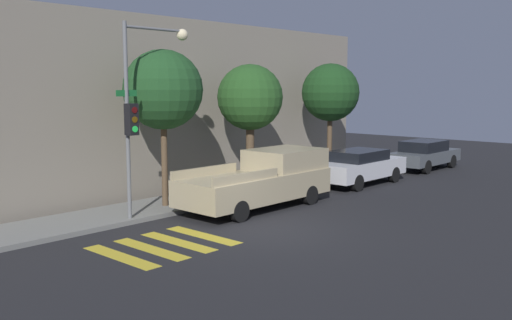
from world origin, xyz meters
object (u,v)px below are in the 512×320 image
object	(u,v)px
sedan_near_corner	(359,166)
tree_far_end	(330,93)
traffic_light_pole	(142,97)
tree_near_corner	(163,90)
tree_midblock	(250,98)
pickup_truck	(263,179)
sedan_middle	(424,154)

from	to	relation	value
sedan_near_corner	tree_far_end	world-z (taller)	tree_far_end
traffic_light_pole	tree_near_corner	bearing A→B (deg)	29.08
tree_midblock	tree_far_end	bearing A→B (deg)	0.00
tree_far_end	tree_midblock	bearing A→B (deg)	180.00
sedan_near_corner	tree_midblock	distance (m)	5.54
traffic_light_pole	sedan_near_corner	size ratio (longest dim) A/B	1.28
traffic_light_pole	tree_near_corner	distance (m)	1.56
pickup_truck	sedan_near_corner	bearing A→B (deg)	-0.00
pickup_truck	tree_near_corner	xyz separation A→B (m)	(-2.48, 2.03, 2.94)
pickup_truck	tree_far_end	distance (m)	7.52
sedan_near_corner	tree_near_corner	size ratio (longest dim) A/B	0.88
traffic_light_pole	pickup_truck	size ratio (longest dim) A/B	1.05
sedan_middle	tree_midblock	distance (m)	10.71
traffic_light_pole	tree_far_end	distance (m)	10.55
pickup_truck	sedan_middle	xyz separation A→B (m)	(11.70, -0.00, -0.18)
traffic_light_pole	sedan_middle	distance (m)	15.87
sedan_near_corner	sedan_middle	distance (m)	5.80
traffic_light_pole	tree_far_end	xyz separation A→B (m)	(10.52, 0.76, 0.02)
tree_far_end	tree_near_corner	bearing A→B (deg)	180.00
traffic_light_pole	tree_far_end	size ratio (longest dim) A/B	1.17
tree_near_corner	tree_far_end	distance (m)	9.16
tree_midblock	tree_near_corner	bearing A→B (deg)	180.00
traffic_light_pole	tree_near_corner	world-z (taller)	traffic_light_pole
tree_near_corner	tree_midblock	world-z (taller)	tree_near_corner
sedan_middle	tree_far_end	distance (m)	6.18
pickup_truck	sedan_middle	bearing A→B (deg)	-0.00
pickup_truck	tree_midblock	distance (m)	3.67
traffic_light_pole	sedan_near_corner	world-z (taller)	traffic_light_pole
pickup_truck	tree_far_end	xyz separation A→B (m)	(6.68, 2.03, 2.78)
sedan_middle	tree_near_corner	distance (m)	14.67
tree_far_end	sedan_middle	bearing A→B (deg)	-22.00
sedan_middle	tree_far_end	bearing A→B (deg)	158.00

